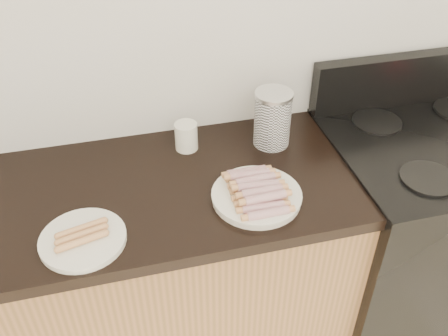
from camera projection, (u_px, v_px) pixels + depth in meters
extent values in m
cube|color=silver|center=(203.00, 20.00, 1.59)|extent=(4.00, 0.04, 2.60)
cube|color=brown|center=(34.00, 311.00, 1.75)|extent=(2.20, 0.59, 0.86)
cube|color=black|center=(414.00, 236.00, 2.02)|extent=(0.76, 0.65, 0.90)
cube|color=black|center=(444.00, 143.00, 1.74)|extent=(0.76, 0.65, 0.01)
cube|color=black|center=(408.00, 79.00, 1.89)|extent=(0.76, 0.06, 0.20)
cylinder|color=black|center=(429.00, 178.00, 1.57)|extent=(0.18, 0.18, 0.01)
cylinder|color=black|center=(377.00, 122.00, 1.83)|extent=(0.18, 0.18, 0.01)
cylinder|color=white|center=(256.00, 197.00, 1.51)|extent=(0.36, 0.36, 0.02)
cylinder|color=white|center=(83.00, 239.00, 1.37)|extent=(0.26, 0.26, 0.02)
cylinder|color=#A33C34|center=(267.00, 213.00, 1.42)|extent=(0.12, 0.03, 0.03)
cylinder|color=#A33C34|center=(264.00, 207.00, 1.44)|extent=(0.12, 0.03, 0.03)
cylinder|color=#A33C34|center=(261.00, 201.00, 1.46)|extent=(0.12, 0.03, 0.03)
cylinder|color=#A33C34|center=(258.00, 194.00, 1.48)|extent=(0.12, 0.03, 0.03)
cylinder|color=#A33C34|center=(255.00, 188.00, 1.50)|extent=(0.12, 0.03, 0.03)
cylinder|color=#A33C34|center=(253.00, 183.00, 1.53)|extent=(0.12, 0.03, 0.03)
cylinder|color=#A33C34|center=(250.00, 177.00, 1.55)|extent=(0.12, 0.03, 0.03)
cylinder|color=#A33C34|center=(247.00, 171.00, 1.57)|extent=(0.12, 0.03, 0.03)
cylinder|color=#A33C34|center=(263.00, 198.00, 1.44)|extent=(0.12, 0.03, 0.03)
cylinder|color=#A33C34|center=(260.00, 192.00, 1.46)|extent=(0.12, 0.03, 0.03)
cylinder|color=#A33C34|center=(257.00, 186.00, 1.48)|extent=(0.12, 0.03, 0.03)
cylinder|color=#A33C34|center=(254.00, 180.00, 1.50)|extent=(0.12, 0.03, 0.03)
cylinder|color=#A33C34|center=(252.00, 174.00, 1.52)|extent=(0.12, 0.03, 0.03)
cylinder|color=#D07B56|center=(82.00, 241.00, 1.34)|extent=(0.13, 0.05, 0.02)
cylinder|color=#D07B56|center=(82.00, 235.00, 1.36)|extent=(0.13, 0.05, 0.02)
cylinder|color=#D07B56|center=(82.00, 228.00, 1.38)|extent=(0.13, 0.05, 0.02)
cylinder|color=white|center=(272.00, 120.00, 1.69)|extent=(0.12, 0.12, 0.19)
cylinder|color=silver|center=(274.00, 94.00, 1.63)|extent=(0.13, 0.13, 0.01)
cylinder|color=white|center=(186.00, 136.00, 1.69)|extent=(0.10, 0.10, 0.10)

